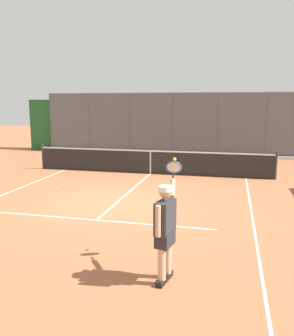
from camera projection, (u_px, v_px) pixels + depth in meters
ground_plane at (115, 204)px, 10.24m from camera, size 60.00×60.00×0.00m
court_line_markings at (94, 222)px, 8.66m from camera, size 7.61×10.95×0.01m
fence_backdrop at (174, 127)px, 20.05m from camera, size 17.63×1.37×3.39m
tennis_net at (151, 162)px, 14.48m from camera, size 9.77×0.09×1.07m
tennis_player at (165, 226)px, 5.68m from camera, size 0.31×1.38×1.89m
tennis_ball_near_baseline at (57, 190)px, 11.74m from camera, size 0.07×0.07×0.07m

